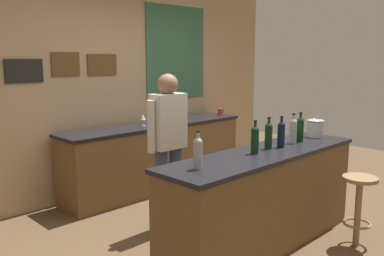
{
  "coord_description": "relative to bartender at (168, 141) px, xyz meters",
  "views": [
    {
      "loc": [
        -3.06,
        -2.56,
        1.78
      ],
      "look_at": [
        -0.11,
        0.45,
        1.05
      ],
      "focal_mm": 38.28,
      "sensor_mm": 36.0,
      "label": 1
    }
  ],
  "objects": [
    {
      "name": "ice_bucket",
      "position": [
        1.35,
        -0.9,
        0.08
      ],
      "size": [
        0.19,
        0.19,
        0.19
      ],
      "color": "#B7BABF",
      "rests_on": "bar_counter"
    },
    {
      "name": "bar_counter",
      "position": [
        0.36,
        -0.94,
        -0.47
      ],
      "size": [
        2.33,
        0.6,
        0.92
      ],
      "color": "brown",
      "rests_on": "ground_plane"
    },
    {
      "name": "side_counter",
      "position": [
        0.76,
        1.11,
        -0.48
      ],
      "size": [
        2.76,
        0.56,
        0.9
      ],
      "color": "brown",
      "rests_on": "ground_plane"
    },
    {
      "name": "wine_bottle_a",
      "position": [
        -0.51,
        -0.93,
        0.12
      ],
      "size": [
        0.07,
        0.07,
        0.31
      ],
      "color": "#999E99",
      "rests_on": "bar_counter"
    },
    {
      "name": "wine_bottle_b",
      "position": [
        0.23,
        -0.92,
        0.12
      ],
      "size": [
        0.07,
        0.07,
        0.31
      ],
      "color": "black",
      "rests_on": "bar_counter"
    },
    {
      "name": "bartender",
      "position": [
        0.0,
        0.0,
        0.0
      ],
      "size": [
        0.52,
        0.21,
        1.62
      ],
      "color": "#384766",
      "rests_on": "ground_plane"
    },
    {
      "name": "back_wall",
      "position": [
        0.38,
        1.49,
        0.48
      ],
      "size": [
        6.0,
        0.09,
        2.8
      ],
      "color": "tan",
      "rests_on": "ground_plane"
    },
    {
      "name": "wine_glass_b",
      "position": [
        0.71,
        1.09,
        0.07
      ],
      "size": [
        0.07,
        0.07,
        0.16
      ],
      "color": "silver",
      "rests_on": "side_counter"
    },
    {
      "name": "wine_glass_a",
      "position": [
        0.52,
        1.09,
        0.07
      ],
      "size": [
        0.07,
        0.07,
        0.16
      ],
      "color": "silver",
      "rests_on": "side_counter"
    },
    {
      "name": "wine_bottle_d",
      "position": [
        0.63,
        -0.94,
        0.12
      ],
      "size": [
        0.07,
        0.07,
        0.31
      ],
      "color": "black",
      "rests_on": "bar_counter"
    },
    {
      "name": "bar_stool",
      "position": [
        1.0,
        -1.58,
        -0.48
      ],
      "size": [
        0.32,
        0.32,
        0.68
      ],
      "color": "olive",
      "rests_on": "ground_plane"
    },
    {
      "name": "coffee_mug",
      "position": [
        2.05,
        1.1,
        0.01
      ],
      "size": [
        0.12,
        0.08,
        0.09
      ],
      "color": "#B2332D",
      "rests_on": "side_counter"
    },
    {
      "name": "wine_bottle_e",
      "position": [
        0.88,
        -0.91,
        0.12
      ],
      "size": [
        0.07,
        0.07,
        0.31
      ],
      "color": "#999E99",
      "rests_on": "bar_counter"
    },
    {
      "name": "wine_bottle_c",
      "position": [
        0.49,
        -0.89,
        0.12
      ],
      "size": [
        0.07,
        0.07,
        0.31
      ],
      "color": "black",
      "rests_on": "bar_counter"
    },
    {
      "name": "ground_plane",
      "position": [
        0.36,
        -0.54,
        -0.94
      ],
      "size": [
        10.0,
        10.0,
        0.0
      ],
      "primitive_type": "plane",
      "color": "brown"
    },
    {
      "name": "wine_bottle_f",
      "position": [
        1.01,
        -0.92,
        0.12
      ],
      "size": [
        0.07,
        0.07,
        0.31
      ],
      "color": "black",
      "rests_on": "bar_counter"
    }
  ]
}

